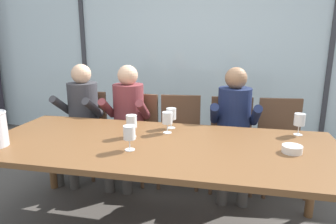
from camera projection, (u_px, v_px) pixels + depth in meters
The scene contains 20 objects.
ground at pixel (180, 175), 3.33m from camera, with size 14.00×14.00×0.00m, color #4C4742.
window_glass_panel at pixel (197, 51), 4.28m from camera, with size 7.81×0.03×2.60m, color silver.
window_mullion_left at pixel (84, 50), 4.62m from camera, with size 0.06×0.06×2.60m, color #38383D.
window_mullion_right at pixel (331, 52), 3.91m from camera, with size 0.06×0.06×2.60m, color #38383D.
hillside_vineyard at pixel (214, 64), 8.28m from camera, with size 13.81×2.40×1.53m, color #568942.
dining_table at pixel (158, 150), 2.22m from camera, with size 2.61×1.09×0.73m.
chair_near_curtain at pixel (86, 126), 3.35m from camera, with size 0.45×0.45×0.89m.
chair_left_of_center at pixel (136, 129), 3.23m from camera, with size 0.49×0.49×0.89m.
chair_center at pixel (180, 132), 3.14m from camera, with size 0.48×0.48×0.89m.
chair_right_of_center at pixel (231, 135), 3.04m from camera, with size 0.47×0.47×0.89m.
chair_near_window_right at pixel (281, 137), 2.97m from camera, with size 0.49×0.49×0.89m.
person_charcoal_jacket at pixel (80, 113), 3.20m from camera, with size 0.48×0.63×1.21m.
person_maroon_top at pixel (127, 116), 3.09m from camera, with size 0.47×0.62×1.21m.
person_navy_polo at pixel (234, 122), 2.87m from camera, with size 0.47×0.62×1.21m.
tasting_bowl at pixel (292, 149), 2.01m from camera, with size 0.13×0.13×0.05m, color silver.
wine_glass_by_left_taster at pixel (131, 122), 2.31m from camera, with size 0.08×0.08×0.17m.
wine_glass_near_bucket at pixel (171, 114), 2.54m from camera, with size 0.08×0.08×0.17m.
wine_glass_center_pour at pixel (299, 121), 2.36m from camera, with size 0.08×0.08×0.17m.
wine_glass_by_right_taster at pixel (167, 119), 2.41m from camera, with size 0.08×0.08×0.17m.
wine_glass_spare_empty at pixel (129, 134), 2.04m from camera, with size 0.08×0.08×0.17m.
Camera 1 is at (0.51, -2.02, 1.48)m, focal length 32.00 mm.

